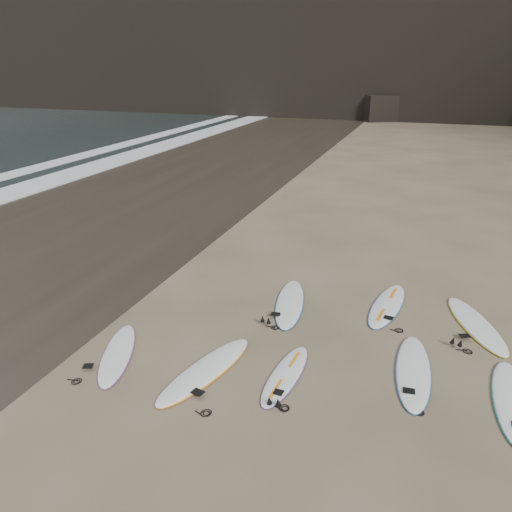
{
  "coord_description": "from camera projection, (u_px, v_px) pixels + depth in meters",
  "views": [
    {
      "loc": [
        -0.42,
        -8.53,
        5.75
      ],
      "look_at": [
        -3.97,
        1.65,
        1.5
      ],
      "focal_mm": 35.0,
      "sensor_mm": 36.0,
      "label": 1
    }
  ],
  "objects": [
    {
      "name": "surfboard_6",
      "position": [
        387.0,
        305.0,
        12.45
      ],
      "size": [
        0.99,
        2.73,
        0.1
      ],
      "primitive_type": "ellipsoid",
      "rotation": [
        0.0,
        0.0,
        -0.13
      ],
      "color": "white",
      "rests_on": "ground"
    },
    {
      "name": "surfboard_1",
      "position": [
        286.0,
        375.0,
        9.7
      ],
      "size": [
        0.67,
        2.24,
        0.08
      ],
      "primitive_type": "ellipsoid",
      "rotation": [
        0.0,
        0.0,
        -0.07
      ],
      "color": "white",
      "rests_on": "ground"
    },
    {
      "name": "ground",
      "position": [
        424.0,
        385.0,
        9.47
      ],
      "size": [
        240.0,
        240.0,
        0.0
      ],
      "primitive_type": "plane",
      "color": "#897559",
      "rests_on": "ground"
    },
    {
      "name": "surfboard_0",
      "position": [
        206.0,
        370.0,
        9.85
      ],
      "size": [
        1.33,
        2.85,
        0.1
      ],
      "primitive_type": "ellipsoid",
      "rotation": [
        0.0,
        0.0,
        -0.25
      ],
      "color": "white",
      "rests_on": "ground"
    },
    {
      "name": "surfboard_11",
      "position": [
        117.0,
        354.0,
        10.4
      ],
      "size": [
        1.45,
        2.45,
        0.09
      ],
      "primitive_type": "ellipsoid",
      "rotation": [
        0.0,
        0.0,
        0.39
      ],
      "color": "white",
      "rests_on": "ground"
    },
    {
      "name": "wet_sand",
      "position": [
        127.0,
        198.0,
        22.24
      ],
      "size": [
        12.0,
        200.0,
        0.01
      ],
      "primitive_type": "cube",
      "color": "#383026",
      "rests_on": "ground"
    },
    {
      "name": "surfboard_7",
      "position": [
        476.0,
        324.0,
        11.54
      ],
      "size": [
        1.63,
        2.84,
        0.1
      ],
      "primitive_type": "ellipsoid",
      "rotation": [
        0.0,
        0.0,
        0.37
      ],
      "color": "white",
      "rests_on": "ground"
    },
    {
      "name": "surfboard_2",
      "position": [
        413.0,
        370.0,
        9.82
      ],
      "size": [
        0.81,
        2.74,
        0.1
      ],
      "primitive_type": "ellipsoid",
      "rotation": [
        0.0,
        0.0,
        0.06
      ],
      "color": "white",
      "rests_on": "ground"
    },
    {
      "name": "surfboard_3",
      "position": [
        512.0,
        401.0,
        8.95
      ],
      "size": [
        0.65,
        2.65,
        0.1
      ],
      "primitive_type": "ellipsoid",
      "rotation": [
        0.0,
        0.0,
        -0.01
      ],
      "color": "white",
      "rests_on": "ground"
    },
    {
      "name": "surfboard_5",
      "position": [
        290.0,
        303.0,
        12.55
      ],
      "size": [
        1.15,
        2.83,
        0.1
      ],
      "primitive_type": "ellipsoid",
      "rotation": [
        0.0,
        0.0,
        0.18
      ],
      "color": "white",
      "rests_on": "ground"
    },
    {
      "name": "foam_near",
      "position": [
        28.0,
        188.0,
        23.91
      ],
      "size": [
        2.2,
        200.0,
        0.05
      ],
      "primitive_type": "cube",
      "color": "white",
      "rests_on": "ground"
    }
  ]
}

